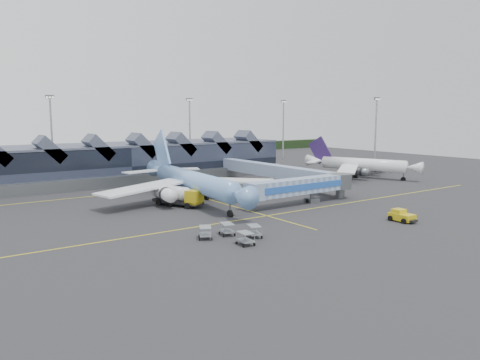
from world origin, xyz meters
TOP-DOWN VIEW (x-y plane):
  - ground at (0.00, 0.00)m, footprint 260.00×260.00m
  - taxi_stripes at (0.00, 10.00)m, footprint 120.00×60.00m
  - tree_line_far at (0.00, 110.00)m, footprint 260.00×4.00m
  - terminal at (-5.07, 47.35)m, footprint 90.00×22.25m
  - light_masts at (21.00, 62.80)m, footprint 132.40×42.56m
  - main_airliner at (-3.84, 11.11)m, footprint 37.98×43.89m
  - regional_jet at (51.26, 16.13)m, footprint 28.25×31.62m
  - jet_bridge at (13.54, -3.58)m, footprint 25.72×4.44m
  - fuel_truck at (-8.38, 8.68)m, footprint 6.61×10.74m
  - pushback_tug at (15.12, -23.68)m, footprint 2.79×4.36m
  - baggage_carts at (-13.05, -16.96)m, footprint 8.40×8.44m

SIDE VIEW (x-z plane):
  - ground at x=0.00m, z-range 0.00..0.00m
  - taxi_stripes at x=0.00m, z-range 0.00..0.01m
  - pushback_tug at x=15.12m, z-range -0.10..1.81m
  - baggage_carts at x=-13.05m, z-range 0.11..1.82m
  - tree_line_far at x=0.00m, z-range 0.00..4.00m
  - fuel_truck at x=-8.38m, z-range 0.22..3.91m
  - jet_bridge at x=13.54m, z-range 0.82..5.96m
  - regional_jet at x=51.26m, z-range -2.04..9.11m
  - main_airliner at x=-3.84m, z-range -2.90..11.18m
  - terminal at x=-5.07m, z-range -1.38..11.14m
  - light_masts at x=21.00m, z-range 1.26..23.71m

